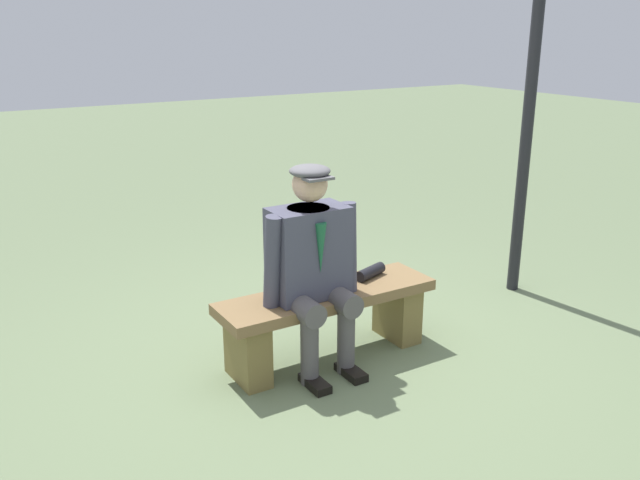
{
  "coord_description": "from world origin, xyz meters",
  "views": [
    {
      "loc": [
        2.09,
        3.33,
        2.07
      ],
      "look_at": [
        0.05,
        0.0,
        0.81
      ],
      "focal_mm": 37.71,
      "sensor_mm": 36.0,
      "label": 1
    }
  ],
  "objects": [
    {
      "name": "seated_man",
      "position": [
        0.14,
        0.05,
        0.71
      ],
      "size": [
        0.64,
        0.55,
        1.29
      ],
      "color": "#424355",
      "rests_on": "ground"
    },
    {
      "name": "rolled_magazine",
      "position": [
        -0.37,
        -0.06,
        0.5
      ],
      "size": [
        0.26,
        0.15,
        0.08
      ],
      "primitive_type": "cylinder",
      "rotation": [
        0.0,
        1.57,
        0.34
      ],
      "color": "black",
      "rests_on": "bench"
    },
    {
      "name": "ground_plane",
      "position": [
        0.0,
        0.0,
        0.0
      ],
      "size": [
        30.0,
        30.0,
        0.0
      ],
      "primitive_type": "plane",
      "color": "#647552"
    },
    {
      "name": "bench",
      "position": [
        0.0,
        0.0,
        0.3
      ],
      "size": [
        1.44,
        0.41,
        0.46
      ],
      "color": "brown",
      "rests_on": "ground"
    }
  ]
}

